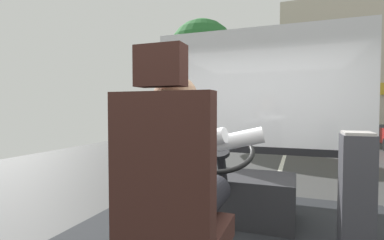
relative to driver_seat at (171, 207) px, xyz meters
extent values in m
cube|color=#363636|center=(0.09, 9.39, -1.29)|extent=(18.00, 44.00, 0.05)
cube|color=silver|center=(0.09, 9.39, -1.26)|extent=(0.12, 39.60, 0.00)
cube|color=#381E19|center=(0.00, 0.09, -0.18)|extent=(0.48, 0.48, 0.12)
cube|color=#381E19|center=(0.00, -0.10, 0.21)|extent=(0.48, 0.10, 0.66)
cube|color=#381E19|center=(0.00, -0.10, 0.65)|extent=(0.22, 0.10, 0.18)
cylinder|color=black|center=(0.10, 0.23, -0.03)|extent=(0.17, 0.48, 0.17)
cylinder|color=black|center=(-0.10, 0.23, -0.03)|extent=(0.17, 0.48, 0.17)
cylinder|color=silver|center=(0.00, 0.06, 0.15)|extent=(0.30, 0.30, 0.54)
cube|color=black|center=(0.00, 0.22, 0.22)|extent=(0.06, 0.01, 0.33)
sphere|color=#A37A5B|center=(0.00, 0.06, 0.52)|extent=(0.22, 0.22, 0.22)
cylinder|color=silver|center=(0.10, 0.35, 0.26)|extent=(0.61, 0.19, 0.22)
cylinder|color=silver|center=(-0.10, 0.35, 0.26)|extent=(0.61, 0.19, 0.22)
cube|color=black|center=(0.00, 1.34, -0.33)|extent=(1.10, 0.56, 0.40)
cylinder|color=black|center=(0.00, 0.99, -0.04)|extent=(0.07, 0.22, 0.37)
torus|color=black|center=(0.00, 0.91, 0.13)|extent=(0.53, 0.50, 0.25)
cylinder|color=black|center=(0.00, 0.91, 0.13)|extent=(0.15, 0.15, 0.09)
cube|color=#333338|center=(0.95, 1.05, -0.12)|extent=(0.21, 0.26, 0.82)
cube|color=#9E9993|center=(0.95, 1.05, 0.30)|extent=(0.19, 0.23, 0.02)
cube|color=silver|center=(0.09, 2.21, 0.72)|extent=(2.50, 0.01, 1.40)
cube|color=black|center=(0.09, 2.21, -0.02)|extent=(2.50, 0.08, 0.08)
cylinder|color=#4C3828|center=(-3.70, 11.56, 0.37)|extent=(0.24, 0.24, 3.27)
sphere|color=#26662D|center=(-3.70, 11.56, 3.01)|extent=(3.11, 3.11, 3.11)
cube|color=#BCB29E|center=(4.49, 18.69, 2.56)|extent=(10.04, 5.83, 7.66)
cube|color=gold|center=(4.49, 15.72, 1.45)|extent=(9.64, 0.12, 0.60)
cube|color=#474C51|center=(4.93, 17.22, -0.67)|extent=(1.81, 4.10, 0.66)
cylinder|color=black|center=(4.07, 18.49, -1.00)|extent=(0.14, 0.54, 0.54)
cylinder|color=black|center=(4.07, 15.95, -1.00)|extent=(0.14, 0.54, 0.54)
camera|label=1|loc=(0.57, -1.23, 0.47)|focal=26.96mm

